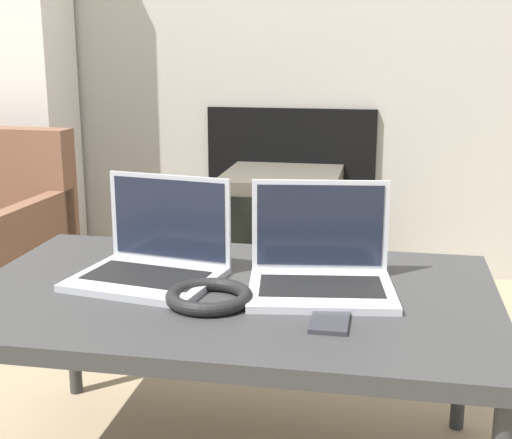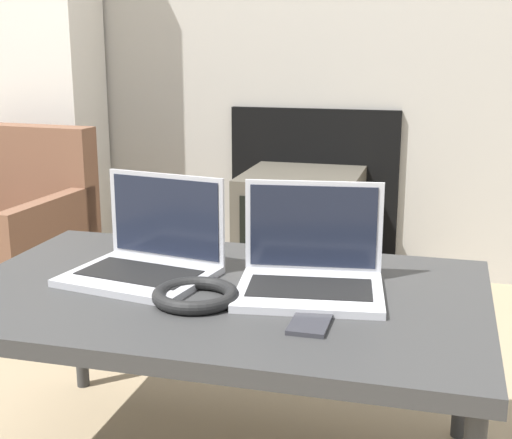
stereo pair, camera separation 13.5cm
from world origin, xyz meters
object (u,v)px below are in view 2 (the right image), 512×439
at_px(tv, 301,231).
at_px(phone, 311,323).
at_px(headphones, 195,295).
at_px(laptop_left, 149,255).
at_px(laptop_right, 311,268).
at_px(armchair, 0,219).

bearing_deg(tv, phone, -77.93).
distance_m(headphones, tv, 1.43).
bearing_deg(headphones, laptop_left, 139.39).
relative_size(laptop_right, phone, 2.74).
bearing_deg(headphones, phone, -13.34).
distance_m(phone, armchair, 1.75).
bearing_deg(tv, laptop_left, -94.53).
xyz_separation_m(laptop_right, headphones, (-0.21, -0.14, -0.03)).
bearing_deg(laptop_left, laptop_right, 9.70).
xyz_separation_m(phone, tv, (-0.31, 1.47, -0.22)).
bearing_deg(laptop_right, phone, -86.94).
xyz_separation_m(laptop_left, armchair, (-0.98, 0.84, -0.18)).
bearing_deg(armchair, laptop_right, -28.04).
height_order(headphones, tv, headphones).
distance_m(laptop_left, armchair, 1.30).
xyz_separation_m(laptop_right, tv, (-0.28, 1.27, -0.27)).
bearing_deg(laptop_right, armchair, 140.48).
distance_m(laptop_left, headphones, 0.22).
bearing_deg(laptop_right, headphones, -154.64).
relative_size(laptop_right, tv, 0.70).
height_order(laptop_right, tv, laptop_right).
xyz_separation_m(laptop_left, headphones, (0.16, -0.14, -0.03)).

